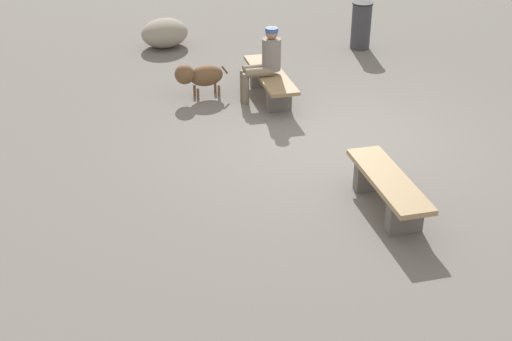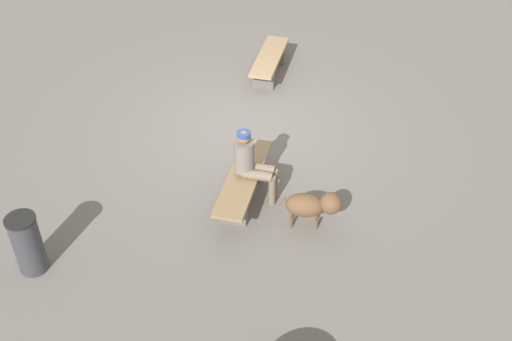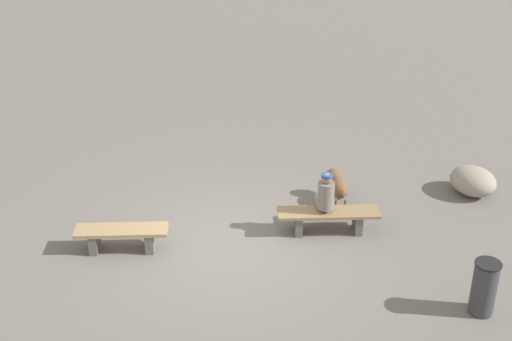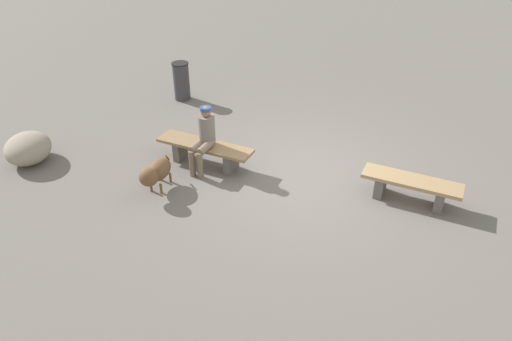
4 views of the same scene
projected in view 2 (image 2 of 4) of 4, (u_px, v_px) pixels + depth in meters
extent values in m
cube|color=slate|center=(248.00, 131.00, 11.21)|extent=(210.00, 210.00, 0.06)
cube|color=#605B56|center=(275.00, 55.00, 12.90)|extent=(0.20, 0.43, 0.36)
cube|color=#605B56|center=(264.00, 79.00, 12.17)|extent=(0.20, 0.43, 0.36)
cube|color=#A3845B|center=(269.00, 57.00, 12.40)|extent=(1.65, 0.66, 0.06)
cube|color=#605B56|center=(252.00, 167.00, 10.08)|extent=(0.19, 0.40, 0.38)
cube|color=#605B56|center=(234.00, 212.00, 9.26)|extent=(0.19, 0.40, 0.38)
cube|color=#8C704C|center=(243.00, 178.00, 9.53)|extent=(1.90, 0.72, 0.06)
cylinder|color=slate|center=(244.00, 156.00, 9.36)|extent=(0.30, 0.30, 0.51)
sphere|color=#A3704C|center=(244.00, 137.00, 9.14)|extent=(0.19, 0.19, 0.19)
cylinder|color=#2D4C8C|center=(244.00, 134.00, 9.11)|extent=(0.20, 0.20, 0.07)
cylinder|color=#756651|center=(258.00, 175.00, 9.41)|extent=(0.21, 0.46, 0.15)
cylinder|color=#756651|center=(272.00, 191.00, 9.54)|extent=(0.11, 0.11, 0.51)
cylinder|color=#756651|center=(260.00, 168.00, 9.54)|extent=(0.21, 0.46, 0.15)
cylinder|color=#756651|center=(274.00, 184.00, 9.66)|extent=(0.11, 0.11, 0.51)
ellipsoid|color=brown|center=(305.00, 205.00, 9.13)|extent=(0.35, 0.57, 0.35)
sphere|color=brown|center=(331.00, 203.00, 9.06)|extent=(0.32, 0.32, 0.32)
cylinder|color=brown|center=(317.00, 215.00, 9.36)|extent=(0.04, 0.04, 0.18)
cylinder|color=brown|center=(316.00, 224.00, 9.21)|extent=(0.04, 0.04, 0.18)
cylinder|color=brown|center=(292.00, 213.00, 9.39)|extent=(0.04, 0.04, 0.18)
cylinder|color=brown|center=(291.00, 222.00, 9.24)|extent=(0.04, 0.04, 0.18)
cylinder|color=brown|center=(282.00, 201.00, 9.13)|extent=(0.03, 0.12, 0.15)
cylinder|color=#38383D|center=(28.00, 245.00, 8.41)|extent=(0.38, 0.38, 0.88)
cylinder|color=black|center=(20.00, 220.00, 8.12)|extent=(0.40, 0.40, 0.03)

